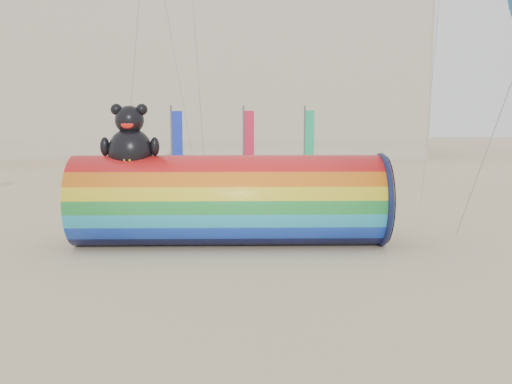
{
  "coord_description": "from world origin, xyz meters",
  "views": [
    {
      "loc": [
        0.16,
        -16.65,
        5.12
      ],
      "look_at": [
        0.5,
        1.5,
        2.4
      ],
      "focal_mm": 40.0,
      "sensor_mm": 36.0,
      "label": 1
    }
  ],
  "objects": [
    {
      "name": "ground",
      "position": [
        0.0,
        0.0,
        0.0
      ],
      "size": [
        160.0,
        160.0,
        0.0
      ],
      "primitive_type": "plane",
      "color": "#CCB58C",
      "rests_on": "ground"
    },
    {
      "name": "hotel_building",
      "position": [
        -12.0,
        45.95,
        10.31
      ],
      "size": [
        60.4,
        15.4,
        20.6
      ],
      "color": "#B7AD99",
      "rests_on": "ground"
    },
    {
      "name": "windsock_assembly",
      "position": [
        -0.43,
        4.31,
        1.76
      ],
      "size": [
        11.53,
        3.51,
        5.31
      ],
      "color": "red",
      "rests_on": "ground"
    },
    {
      "name": "festival_banners",
      "position": [
        0.27,
        16.13,
        2.64
      ],
      "size": [
        8.29,
        5.0,
        5.2
      ],
      "color": "#59595E",
      "rests_on": "ground"
    }
  ]
}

